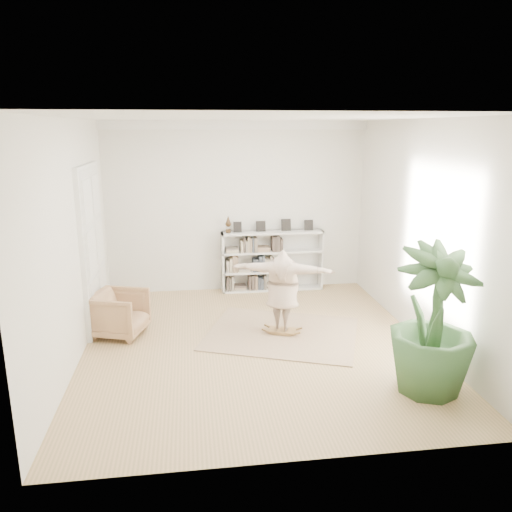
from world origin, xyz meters
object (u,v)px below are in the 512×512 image
at_px(armchair, 119,314).
at_px(rocker_board, 282,330).
at_px(bookshelf, 272,261).
at_px(houseplant, 433,321).
at_px(person, 283,288).

xyz_separation_m(armchair, rocker_board, (2.76, -0.35, -0.32)).
bearing_deg(bookshelf, rocker_board, -95.40).
distance_m(armchair, houseplant, 5.05).
bearing_deg(bookshelf, houseplant, -73.46).
relative_size(armchair, houseplant, 0.42).
bearing_deg(person, armchair, 13.75).
distance_m(bookshelf, armchair, 3.67).
relative_size(rocker_board, person, 0.30).
bearing_deg(rocker_board, armchair, -166.25).
xyz_separation_m(bookshelf, armchair, (-2.99, -2.11, -0.25)).
relative_size(bookshelf, person, 1.26).
height_order(person, houseplant, houseplant).
distance_m(rocker_board, person, 0.76).
distance_m(rocker_board, houseplant, 2.83).
height_order(rocker_board, houseplant, houseplant).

